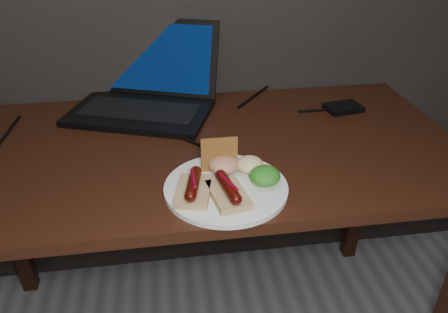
% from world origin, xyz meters
% --- Properties ---
extents(desk, '(1.40, 0.70, 0.75)m').
position_xyz_m(desk, '(0.00, 1.38, 0.66)').
color(desk, '#34190D').
rests_on(desk, ground).
extents(laptop, '(0.50, 0.45, 0.25)m').
position_xyz_m(laptop, '(-0.14, 1.64, 0.80)').
color(laptop, black).
rests_on(laptop, desk).
extents(hard_drive, '(0.12, 0.09, 0.02)m').
position_xyz_m(hard_drive, '(0.47, 1.53, 0.76)').
color(hard_drive, black).
rests_on(hard_drive, desk).
extents(desk_cables, '(0.99, 0.43, 0.01)m').
position_xyz_m(desk_cables, '(-0.01, 1.54, 0.75)').
color(desk_cables, black).
rests_on(desk_cables, desk).
extents(plate, '(0.34, 0.34, 0.01)m').
position_xyz_m(plate, '(0.04, 1.16, 0.76)').
color(plate, white).
rests_on(plate, desk).
extents(bread_sausage_left, '(0.09, 0.13, 0.04)m').
position_xyz_m(bread_sausage_left, '(-0.03, 1.14, 0.78)').
color(bread_sausage_left, tan).
rests_on(bread_sausage_left, plate).
extents(bread_sausage_center, '(0.09, 0.13, 0.04)m').
position_xyz_m(bread_sausage_center, '(0.04, 1.11, 0.78)').
color(bread_sausage_center, tan).
rests_on(bread_sausage_center, plate).
extents(crispbread, '(0.09, 0.01, 0.08)m').
position_xyz_m(crispbread, '(0.04, 1.23, 0.80)').
color(crispbread, '#AF7330').
rests_on(crispbread, plate).
extents(salad_greens, '(0.07, 0.07, 0.04)m').
position_xyz_m(salad_greens, '(0.13, 1.16, 0.78)').
color(salad_greens, '#1D5310').
rests_on(salad_greens, plate).
extents(salsa_mound, '(0.07, 0.07, 0.04)m').
position_xyz_m(salsa_mound, '(0.05, 1.22, 0.78)').
color(salsa_mound, '#A31C10').
rests_on(salsa_mound, plate).
extents(coleslaw_mound, '(0.06, 0.06, 0.04)m').
position_xyz_m(coleslaw_mound, '(0.11, 1.21, 0.78)').
color(coleslaw_mound, '#EEE3CD').
rests_on(coleslaw_mound, plate).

